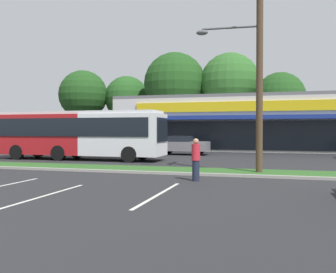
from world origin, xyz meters
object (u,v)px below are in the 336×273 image
(utility_pole, at_px, (256,64))
(pedestrian_near_bench, at_px, (196,160))
(city_bus, at_px, (79,134))
(car_2, at_px, (181,145))

(utility_pole, xyz_separation_m, pedestrian_near_bench, (-2.19, -2.80, -4.14))
(city_bus, xyz_separation_m, car_2, (5.50, 6.53, -0.98))
(city_bus, height_order, car_2, city_bus)
(utility_pole, distance_m, city_bus, 13.34)
(pedestrian_near_bench, bearing_deg, city_bus, -66.13)
(city_bus, relative_size, pedestrian_near_bench, 6.95)
(car_2, xyz_separation_m, pedestrian_near_bench, (4.16, -14.56, 0.07))
(city_bus, relative_size, car_2, 2.71)
(pedestrian_near_bench, bearing_deg, car_2, -100.48)
(utility_pole, bearing_deg, car_2, 118.35)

